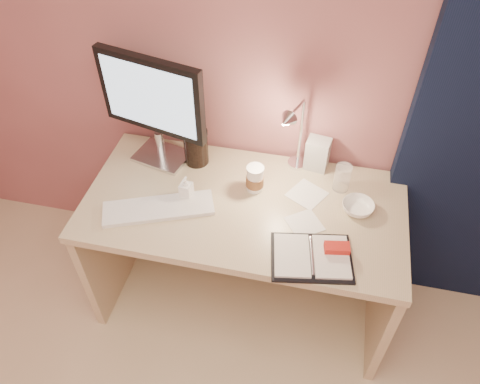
% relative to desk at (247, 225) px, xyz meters
% --- Properties ---
extents(desk, '(1.40, 0.70, 0.73)m').
position_rel_desk_xyz_m(desk, '(0.00, 0.00, 0.00)').
color(desk, tan).
rests_on(desk, ground).
extents(monitor, '(0.50, 0.23, 0.54)m').
position_rel_desk_xyz_m(monitor, '(-0.45, 0.14, 0.55)').
color(monitor, silver).
rests_on(monitor, desk).
extents(keyboard, '(0.49, 0.30, 0.02)m').
position_rel_desk_xyz_m(keyboard, '(-0.35, -0.19, 0.24)').
color(keyboard, white).
rests_on(keyboard, desk).
extents(planner, '(0.35, 0.29, 0.05)m').
position_rel_desk_xyz_m(planner, '(0.33, -0.30, 0.24)').
color(planner, black).
rests_on(planner, desk).
extents(paper_a, '(0.18, 0.18, 0.00)m').
position_rel_desk_xyz_m(paper_a, '(0.27, -0.13, 0.23)').
color(paper_a, silver).
rests_on(paper_a, desk).
extents(paper_c, '(0.20, 0.20, 0.00)m').
position_rel_desk_xyz_m(paper_c, '(0.26, 0.04, 0.23)').
color(paper_c, silver).
rests_on(paper_c, desk).
extents(coffee_cup, '(0.08, 0.08, 0.13)m').
position_rel_desk_xyz_m(coffee_cup, '(0.03, 0.03, 0.29)').
color(coffee_cup, white).
rests_on(coffee_cup, desk).
extents(clear_cup, '(0.07, 0.07, 0.13)m').
position_rel_desk_xyz_m(clear_cup, '(0.40, 0.11, 0.29)').
color(clear_cup, white).
rests_on(clear_cup, desk).
extents(bowl, '(0.18, 0.18, 0.04)m').
position_rel_desk_xyz_m(bowl, '(0.48, -0.01, 0.25)').
color(bowl, white).
rests_on(bowl, desk).
extents(lotion_bottle, '(0.06, 0.06, 0.11)m').
position_rel_desk_xyz_m(lotion_bottle, '(-0.25, -0.09, 0.28)').
color(lotion_bottle, white).
rests_on(lotion_bottle, desk).
extents(dark_jar, '(0.11, 0.11, 0.16)m').
position_rel_desk_xyz_m(dark_jar, '(-0.28, 0.15, 0.31)').
color(dark_jar, black).
rests_on(dark_jar, desk).
extents(product_box, '(0.12, 0.10, 0.16)m').
position_rel_desk_xyz_m(product_box, '(0.28, 0.23, 0.30)').
color(product_box, '#B0B0AC').
rests_on(product_box, desk).
extents(desk_lamp, '(0.14, 0.24, 0.39)m').
position_rel_desk_xyz_m(desk_lamp, '(0.23, 0.14, 0.47)').
color(desk_lamp, silver).
rests_on(desk_lamp, desk).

